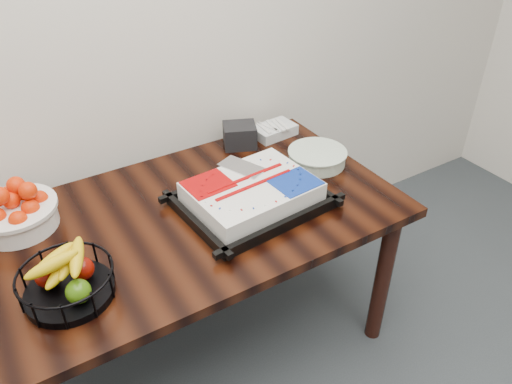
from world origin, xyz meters
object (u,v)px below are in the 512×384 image
tangerine_bowl (14,208)px  fruit_basket (67,281)px  table (164,241)px  plate_stack (317,157)px  cake_tray (252,195)px  napkin_box (240,135)px

tangerine_bowl → fruit_basket: bearing=-81.3°
table → plate_stack: size_ratio=7.07×
cake_tray → plate_stack: 0.42m
fruit_basket → napkin_box: bearing=30.4°
plate_stack → napkin_box: napkin_box is taller
cake_tray → napkin_box: cake_tray is taller
fruit_basket → plate_stack: bearing=11.3°
table → tangerine_bowl: tangerine_bowl is taller
table → fruit_basket: (-0.38, -0.19, 0.15)m
table → napkin_box: (0.53, 0.35, 0.14)m
fruit_basket → plate_stack: 1.14m
napkin_box → plate_stack: bearing=-56.9°
table → cake_tray: size_ratio=3.27×
cake_tray → table: bearing=166.9°
napkin_box → table: bearing=-146.8°
table → tangerine_bowl: (-0.45, 0.25, 0.17)m
tangerine_bowl → napkin_box: (0.98, 0.10, -0.03)m
plate_stack → napkin_box: (-0.20, 0.31, 0.02)m
table → fruit_basket: 0.45m
tangerine_bowl → fruit_basket: (0.07, -0.44, -0.02)m
cake_tray → tangerine_bowl: tangerine_bowl is taller
fruit_basket → tangerine_bowl: bearing=98.7°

